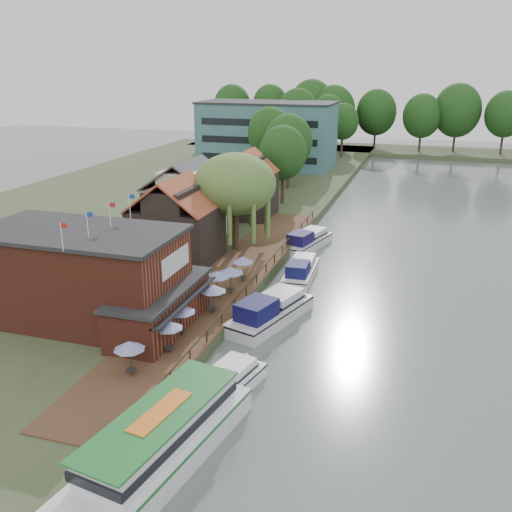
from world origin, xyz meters
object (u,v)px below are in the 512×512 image
(cottage_b, at_px, (189,197))
(umbrella_0, at_px, (130,358))
(cruiser_1, at_px, (270,308))
(cruiser_2, at_px, (301,268))
(cottage_c, at_px, (246,184))
(swan, at_px, (170,419))
(cruiser_0, at_px, (221,383))
(cottage_a, at_px, (176,220))
(tour_boat, at_px, (154,444))
(umbrella_2, at_px, (181,320))
(umbrella_6, at_px, (243,269))
(umbrella_4, at_px, (217,284))
(umbrella_3, at_px, (213,299))
(pub, at_px, (104,278))
(cruiser_3, at_px, (307,239))
(umbrella_1, at_px, (169,337))
(hotel_block, at_px, (267,134))
(willow, at_px, (235,203))
(umbrella_5, at_px, (231,280))

(cottage_b, relative_size, umbrella_0, 4.04)
(cruiser_1, bearing_deg, cruiser_2, 106.58)
(cottage_c, distance_m, swan, 44.60)
(cruiser_0, bearing_deg, cottage_a, 133.54)
(tour_boat, bearing_deg, umbrella_2, 117.78)
(cottage_a, xyz_separation_m, umbrella_6, (8.31, -3.83, -2.96))
(cottage_a, bearing_deg, umbrella_2, -64.19)
(cottage_c, bearing_deg, umbrella_6, -72.25)
(cottage_b, height_order, umbrella_6, cottage_b)
(umbrella_4, relative_size, tour_boat, 0.16)
(cruiser_2, xyz_separation_m, swan, (-1.88, -25.50, -0.85))
(umbrella_2, bearing_deg, umbrella_0, -96.71)
(umbrella_3, bearing_deg, cottage_a, 126.58)
(pub, height_order, umbrella_6, pub)
(cottage_b, relative_size, cruiser_2, 1.07)
(umbrella_6, bearing_deg, cruiser_3, 79.42)
(cruiser_1, distance_m, cruiser_2, 10.58)
(umbrella_0, xyz_separation_m, umbrella_3, (1.46, 10.62, 0.00))
(cruiser_0, bearing_deg, umbrella_1, 163.71)
(umbrella_2, distance_m, swan, 9.46)
(umbrella_4, xyz_separation_m, umbrella_6, (0.88, 4.25, 0.00))
(hotel_block, distance_m, cruiser_3, 48.91)
(pub, distance_m, cottage_b, 25.33)
(swan, bearing_deg, tour_boat, -75.27)
(cottage_a, distance_m, umbrella_0, 22.99)
(hotel_block, bearing_deg, cruiser_2, -70.31)
(willow, distance_m, umbrella_6, 10.39)
(cottage_c, xyz_separation_m, willow, (3.50, -14.00, 0.96))
(umbrella_0, distance_m, umbrella_5, 15.00)
(umbrella_0, relative_size, cruiser_2, 0.26)
(cottage_b, distance_m, umbrella_0, 33.37)
(hotel_block, xyz_separation_m, cruiser_2, (19.59, -54.73, -6.08))
(willow, relative_size, swan, 23.69)
(willow, distance_m, umbrella_1, 23.82)
(cottage_c, bearing_deg, umbrella_2, -79.30)
(tour_boat, relative_size, swan, 33.09)
(hotel_block, xyz_separation_m, cruiser_1, (19.52, -65.31, -5.87))
(umbrella_0, distance_m, umbrella_1, 3.65)
(cottage_c, xyz_separation_m, cruiser_3, (10.07, -8.05, -4.12))
(umbrella_6, bearing_deg, hotel_block, 104.35)
(umbrella_3, relative_size, tour_boat, 0.16)
(umbrella_3, height_order, umbrella_6, same)
(cottage_a, distance_m, umbrella_6, 9.62)
(umbrella_4, xyz_separation_m, cruiser_1, (5.09, -1.23, -1.01))
(tour_boat, bearing_deg, umbrella_5, 108.74)
(cottage_c, height_order, umbrella_6, cottage_c)
(hotel_block, distance_m, umbrella_4, 65.87)
(willow, xyz_separation_m, cruiser_1, (8.02, -14.31, -4.94))
(umbrella_1, bearing_deg, umbrella_0, -106.46)
(umbrella_2, bearing_deg, swan, -69.89)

